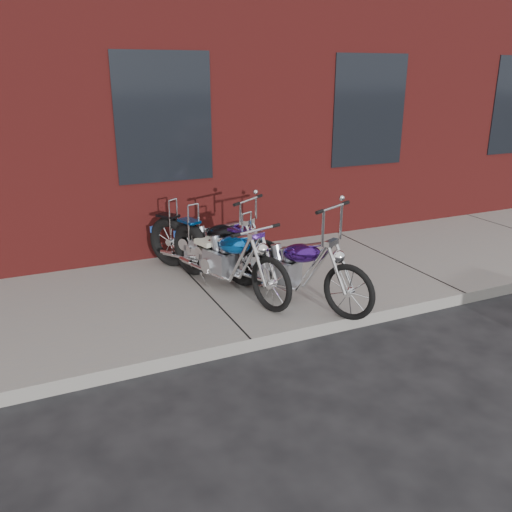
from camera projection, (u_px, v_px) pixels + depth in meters
name	position (u px, v px, depth m)	size (l,w,h in m)	color
ground	(251.00, 352.00, 5.75)	(120.00, 120.00, 0.00)	black
sidewalk	(204.00, 295.00, 7.02)	(22.00, 3.00, 0.15)	gray
building_brick	(95.00, 12.00, 11.34)	(22.00, 10.00, 8.00)	maroon
chopper_purple	(288.00, 268.00, 6.56)	(1.08, 2.12, 1.29)	black
chopper_blue	(225.00, 259.00, 6.87)	(0.84, 2.25, 1.01)	black
chopper_third	(212.00, 247.00, 7.36)	(1.34, 1.96, 1.16)	black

